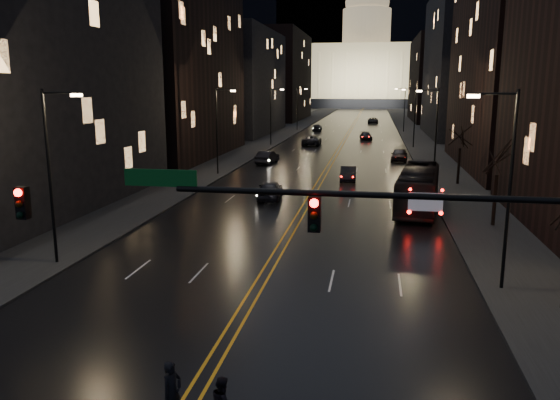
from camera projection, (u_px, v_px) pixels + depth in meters
The scene contains 34 objects.
ground at pixel (200, 385), 16.95m from camera, with size 900.00×900.00×0.00m, color black.
road at pixel (355, 122), 142.40m from camera, with size 20.00×320.00×0.02m, color black.
sidewalk_left at pixel (302, 122), 144.71m from camera, with size 8.00×320.00×0.16m, color black.
sidewalk_right at pixel (410, 123), 140.06m from camera, with size 8.00×320.00×0.16m, color black.
center_line at pixel (355, 122), 142.40m from camera, with size 0.62×320.00×0.01m, color orange.
building_left_near at pixel (11, 60), 39.43m from camera, with size 12.00×28.00×22.00m, color black.
building_left_mid at pixel (170, 48), 69.70m from camera, with size 12.00×30.00×28.00m, color black.
building_left_far at pixel (241, 82), 107.18m from camera, with size 12.00×34.00×20.00m, color black.
building_left_dist at pixel (282, 76), 153.10m from camera, with size 12.00×40.00×24.00m, color black.
building_right_mid at pixel (465, 65), 99.61m from camera, with size 12.00×34.00×26.00m, color black.
building_right_dist at pixel (436, 80), 146.33m from camera, with size 12.00×40.00×22.00m, color black.
mountain_ridge at pixel (432, 2), 363.81m from camera, with size 520.00×60.00×130.00m, color black.
capitol at pixel (365, 69), 254.72m from camera, with size 90.00×50.00×58.50m.
traffic_signal at pixel (402, 235), 14.93m from camera, with size 17.29×0.45×7.00m.
streetlamp_right_near at pixel (506, 181), 23.77m from camera, with size 2.13×0.25×9.00m.
streetlamp_left_near at pixel (52, 168), 27.36m from camera, with size 2.13×0.25×9.00m.
streetlamp_right_mid at pixel (434, 129), 52.72m from camera, with size 2.13×0.25×9.00m.
streetlamp_left_mid at pixel (218, 127), 56.31m from camera, with size 2.13×0.25×9.00m.
streetlamp_right_far at pixel (414, 114), 81.67m from camera, with size 2.13×0.25×9.00m.
streetlamp_left_far at pixel (272, 113), 85.26m from camera, with size 2.13×0.25×9.00m.
streetlamp_right_dist at pixel (404, 107), 110.62m from camera, with size 2.13×0.25×9.00m.
streetlamp_left_dist at pixel (298, 107), 114.21m from camera, with size 2.13×0.25×9.00m.
tree_right_mid at pixel (498, 159), 35.10m from camera, with size 2.40×2.40×6.65m.
tree_right_far at pixel (461, 137), 50.54m from camera, with size 2.40×2.40×6.65m.
bus at pixel (418, 188), 41.04m from camera, with size 2.68×11.45×3.19m, color black.
oncoming_car_a at pixel (270, 190), 44.87m from camera, with size 1.88×4.69×1.60m, color black.
oncoming_car_b at pixel (267, 157), 65.77m from camera, with size 1.65×4.73×1.56m, color black.
oncoming_car_c at pixel (312, 140), 86.39m from camera, with size 2.70×5.86×1.63m, color black.
oncoming_car_d at pixel (317, 128), 115.13m from camera, with size 1.95×4.80×1.39m, color black.
receding_car_a at pixel (348, 174), 53.67m from camera, with size 1.52×4.35×1.43m, color black.
receding_car_b at pixel (399, 155), 67.85m from camera, with size 1.93×4.80×1.64m, color black.
receding_car_c at pixel (366, 136), 95.22m from camera, with size 1.87×4.60×1.34m, color black.
receding_car_d at pixel (373, 120), 138.29m from camera, with size 2.54×5.51×1.53m, color black.
pedestrian_a at pixel (172, 393), 14.86m from camera, with size 0.66×0.44×1.82m, color black.
Camera 1 is at (5.06, -14.78, 9.08)m, focal length 35.00 mm.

